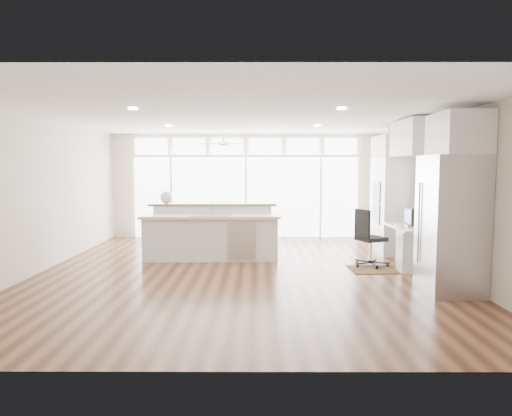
{
  "coord_description": "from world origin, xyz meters",
  "views": [
    {
      "loc": [
        0.3,
        -7.92,
        1.81
      ],
      "look_at": [
        0.27,
        0.6,
        1.07
      ],
      "focal_mm": 32.0,
      "sensor_mm": 36.0,
      "label": 1
    }
  ],
  "objects": [
    {
      "name": "upper_cabinets",
      "position": [
        3.17,
        0.3,
        2.35
      ],
      "size": [
        0.64,
        1.3,
        0.64
      ],
      "primitive_type": "cube",
      "color": "white",
      "rests_on": "wall_right"
    },
    {
      "name": "wall_front",
      "position": [
        0.0,
        -4.0,
        1.35
      ],
      "size": [
        7.0,
        0.04,
        2.7
      ],
      "primitive_type": "cube",
      "color": "beige",
      "rests_on": "floor"
    },
    {
      "name": "framed_photos",
      "position": [
        3.46,
        0.92,
        1.4
      ],
      "size": [
        0.06,
        0.22,
        0.8
      ],
      "primitive_type": "cube",
      "color": "black",
      "rests_on": "wall_right"
    },
    {
      "name": "fishbowl",
      "position": [
        -1.58,
        1.44,
        1.21
      ],
      "size": [
        0.26,
        0.26,
        0.25
      ],
      "primitive_type": "sphere",
      "rotation": [
        0.0,
        0.0,
        -0.01
      ],
      "color": "silver",
      "rests_on": "kitchen_island"
    },
    {
      "name": "floor",
      "position": [
        0.0,
        0.0,
        -0.01
      ],
      "size": [
        7.0,
        8.0,
        0.02
      ],
      "primitive_type": "cube",
      "color": "#402213",
      "rests_on": "ground"
    },
    {
      "name": "wall_back",
      "position": [
        0.0,
        4.0,
        1.35
      ],
      "size": [
        7.0,
        0.04,
        2.7
      ],
      "primitive_type": "cube",
      "color": "beige",
      "rests_on": "floor"
    },
    {
      "name": "fridge_cabinet",
      "position": [
        3.17,
        -1.35,
        2.3
      ],
      "size": [
        0.64,
        0.9,
        0.6
      ],
      "primitive_type": "cube",
      "color": "white",
      "rests_on": "wall_right"
    },
    {
      "name": "desk_window",
      "position": [
        3.46,
        0.3,
        1.55
      ],
      "size": [
        0.04,
        0.85,
        0.85
      ],
      "primitive_type": "cube",
      "color": "white",
      "rests_on": "wall_right"
    },
    {
      "name": "glass_wall",
      "position": [
        0.0,
        3.94,
        1.05
      ],
      "size": [
        5.8,
        0.06,
        2.08
      ],
      "primitive_type": "cube",
      "color": "white",
      "rests_on": "wall_back"
    },
    {
      "name": "wall_left",
      "position": [
        -3.5,
        0.0,
        1.35
      ],
      "size": [
        0.04,
        8.0,
        2.7
      ],
      "primitive_type": "cube",
      "color": "beige",
      "rests_on": "floor"
    },
    {
      "name": "ceiling",
      "position": [
        0.0,
        0.0,
        2.7
      ],
      "size": [
        7.0,
        8.0,
        0.02
      ],
      "primitive_type": "cube",
      "color": "white",
      "rests_on": "wall_back"
    },
    {
      "name": "kitchen_island",
      "position": [
        -0.62,
        1.06,
        0.54
      ],
      "size": [
        2.74,
        1.07,
        1.08
      ],
      "primitive_type": "cube",
      "rotation": [
        0.0,
        0.0,
        0.02
      ],
      "color": "white",
      "rests_on": "floor"
    },
    {
      "name": "monitor",
      "position": [
        3.05,
        0.3,
        0.94
      ],
      "size": [
        0.08,
        0.44,
        0.36
      ],
      "primitive_type": "cube",
      "rotation": [
        0.0,
        0.0,
        -0.01
      ],
      "color": "black",
      "rests_on": "desk_nook"
    },
    {
      "name": "transom_row",
      "position": [
        0.0,
        3.94,
        2.38
      ],
      "size": [
        5.9,
        0.06,
        0.4
      ],
      "primitive_type": "cube",
      "color": "white",
      "rests_on": "wall_back"
    },
    {
      "name": "desk_nook",
      "position": [
        3.13,
        0.3,
        0.38
      ],
      "size": [
        0.72,
        1.3,
        0.76
      ],
      "primitive_type": "cube",
      "color": "white",
      "rests_on": "floor"
    },
    {
      "name": "refrigerator",
      "position": [
        3.11,
        -1.35,
        1.0
      ],
      "size": [
        0.76,
        0.9,
        2.0
      ],
      "primitive_type": "cube",
      "color": "#B4B5B9",
      "rests_on": "floor"
    },
    {
      "name": "recessed_lights",
      "position": [
        0.0,
        0.2,
        2.68
      ],
      "size": [
        3.4,
        3.0,
        0.02
      ],
      "primitive_type": "cube",
      "color": "white",
      "rests_on": "ceiling"
    },
    {
      "name": "ceiling_fan",
      "position": [
        -0.5,
        2.8,
        2.48
      ],
      "size": [
        1.16,
        1.16,
        0.32
      ],
      "primitive_type": "cube",
      "color": "white",
      "rests_on": "ceiling"
    },
    {
      "name": "wall_right",
      "position": [
        3.5,
        0.0,
        1.35
      ],
      "size": [
        0.04,
        8.0,
        2.7
      ],
      "primitive_type": "cube",
      "color": "beige",
      "rests_on": "floor"
    },
    {
      "name": "office_chair",
      "position": [
        2.4,
        0.4,
        0.53
      ],
      "size": [
        0.71,
        0.69,
        1.05
      ],
      "primitive_type": "cube",
      "rotation": [
        0.0,
        0.0,
        0.43
      ],
      "color": "black",
      "rests_on": "floor"
    },
    {
      "name": "potted_plant",
      "position": [
        3.17,
        1.8,
        2.62
      ],
      "size": [
        0.33,
        0.35,
        0.25
      ],
      "primitive_type": "imported",
      "rotation": [
        0.0,
        0.0,
        -0.13
      ],
      "color": "#345B27",
      "rests_on": "oven_cabinet"
    },
    {
      "name": "rug",
      "position": [
        2.46,
        0.11,
        0.01
      ],
      "size": [
        1.03,
        0.76,
        0.01
      ],
      "primitive_type": "cube",
      "rotation": [
        0.0,
        0.0,
        0.04
      ],
      "color": "#311E0F",
      "rests_on": "floor"
    },
    {
      "name": "oven_cabinet",
      "position": [
        3.17,
        1.8,
        1.25
      ],
      "size": [
        0.64,
        1.2,
        2.5
      ],
      "primitive_type": "cube",
      "color": "white",
      "rests_on": "floor"
    },
    {
      "name": "keyboard",
      "position": [
        2.88,
        0.3,
        0.77
      ],
      "size": [
        0.12,
        0.29,
        0.01
      ],
      "primitive_type": "cube",
      "rotation": [
        0.0,
        0.0,
        0.03
      ],
      "color": "white",
      "rests_on": "desk_nook"
    }
  ]
}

